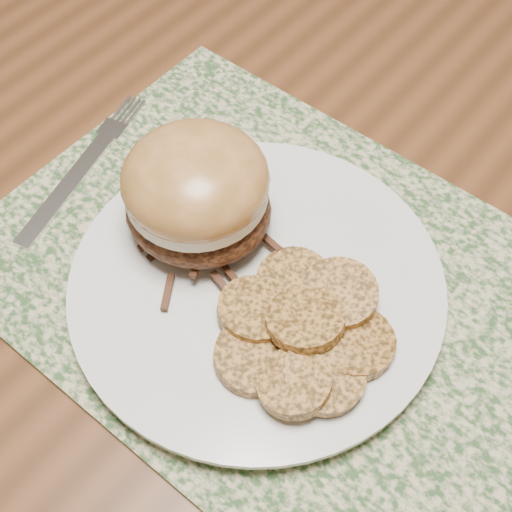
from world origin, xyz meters
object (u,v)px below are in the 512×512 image
at_px(dinner_plate, 257,286).
at_px(fork, 84,166).
at_px(dining_table, 271,141).
at_px(pork_sandwich, 197,192).

height_order(dinner_plate, fork, dinner_plate).
height_order(dining_table, fork, fork).
bearing_deg(pork_sandwich, dinner_plate, -19.21).
distance_m(dining_table, fork, 0.21).
xyz_separation_m(pork_sandwich, fork, (-0.13, -0.01, -0.05)).
bearing_deg(fork, dinner_plate, -16.05).
height_order(pork_sandwich, fork, pork_sandwich).
height_order(dining_table, pork_sandwich, pork_sandwich).
bearing_deg(dinner_plate, fork, 178.63).
xyz_separation_m(dinner_plate, pork_sandwich, (-0.06, 0.01, 0.05)).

